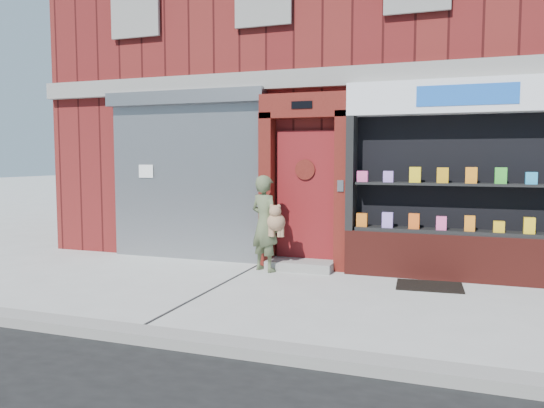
% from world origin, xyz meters
% --- Properties ---
extents(ground, '(80.00, 80.00, 0.00)m').
position_xyz_m(ground, '(0.00, 0.00, 0.00)').
color(ground, '#9E9E99').
rests_on(ground, ground).
extents(curb, '(60.00, 0.30, 0.12)m').
position_xyz_m(curb, '(0.00, -2.15, 0.06)').
color(curb, gray).
rests_on(curb, ground).
extents(building, '(12.00, 8.16, 8.00)m').
position_xyz_m(building, '(-0.00, 5.99, 4.00)').
color(building, '#5E1515').
rests_on(building, ground).
extents(shutter_bay, '(3.10, 0.30, 3.04)m').
position_xyz_m(shutter_bay, '(-3.00, 1.93, 1.72)').
color(shutter_bay, gray).
rests_on(shutter_bay, ground).
extents(red_door_bay, '(1.52, 0.58, 2.90)m').
position_xyz_m(red_door_bay, '(-0.75, 1.86, 1.46)').
color(red_door_bay, '#4C110D').
rests_on(red_door_bay, ground).
extents(pharmacy_bay, '(3.50, 0.41, 3.00)m').
position_xyz_m(pharmacy_bay, '(1.75, 1.81, 1.37)').
color(pharmacy_bay, '#591A15').
rests_on(pharmacy_bay, ground).
extents(woman, '(0.73, 0.59, 1.57)m').
position_xyz_m(woman, '(-1.25, 1.40, 0.79)').
color(woman, '#525D3D').
rests_on(woman, ground).
extents(doormat, '(0.96, 0.71, 0.02)m').
position_xyz_m(doormat, '(1.33, 1.18, 0.01)').
color(doormat, black).
rests_on(doormat, ground).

